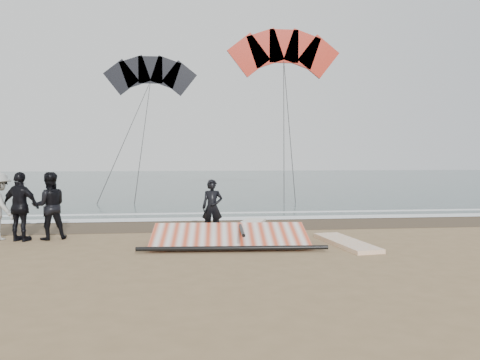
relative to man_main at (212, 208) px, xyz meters
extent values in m
plane|color=#8C704C|center=(0.40, -2.46, -0.83)|extent=(120.00, 120.00, 0.00)
cube|color=#233838|center=(0.40, 30.54, -0.81)|extent=(120.00, 54.00, 0.02)
cube|color=#4C3D2B|center=(0.40, 2.04, -0.82)|extent=(120.00, 2.80, 0.01)
cube|color=white|center=(0.40, 3.44, -0.80)|extent=(120.00, 0.90, 0.01)
cube|color=white|center=(0.40, 5.14, -0.80)|extent=(120.00, 0.45, 0.01)
imported|color=black|center=(0.00, 0.00, 0.00)|extent=(0.63, 0.44, 1.65)
cube|color=white|center=(3.44, -1.80, -0.77)|extent=(1.08, 2.69, 0.10)
cube|color=silver|center=(1.29, 1.67, -0.77)|extent=(1.52, 2.60, 0.11)
imported|color=black|center=(-4.56, -0.14, 0.12)|extent=(1.11, 0.99, 1.89)
imported|color=black|center=(-5.26, -0.34, 0.13)|extent=(1.21, 0.81, 1.91)
cube|color=black|center=(0.16, -1.11, -0.77)|extent=(2.78, 0.82, 0.11)
cube|color=#DF4725|center=(0.36, -1.71, -0.53)|extent=(4.10, 1.79, 0.42)
cylinder|color=black|center=(0.36, -2.49, -0.72)|extent=(4.65, 0.38, 0.11)
cylinder|color=black|center=(0.66, -1.71, -0.38)|extent=(0.20, 2.01, 0.08)
cylinder|color=#262626|center=(4.49, 11.51, 3.29)|extent=(0.04, 0.04, 10.42)
cylinder|color=#262626|center=(4.77, 11.52, 3.29)|extent=(0.04, 0.04, 10.35)
cylinder|color=#262626|center=(-4.25, 15.61, 3.16)|extent=(0.04, 0.04, 15.19)
cylinder|color=#262626|center=(-3.36, 15.43, 3.16)|extent=(0.04, 0.04, 15.41)
camera|label=1|loc=(-0.69, -13.63, 1.52)|focal=35.00mm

